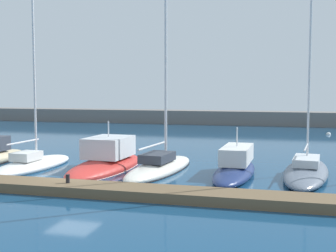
{
  "coord_description": "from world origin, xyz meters",
  "views": [
    {
      "loc": [
        11.33,
        -22.2,
        5.25
      ],
      "look_at": [
        3.96,
        5.52,
        2.83
      ],
      "focal_mm": 47.96,
      "sensor_mm": 36.0,
      "label": 1
    }
  ],
  "objects_px": {
    "sailboat_ivory_sixth": "(160,165)",
    "motorboat_navy_seventh": "(235,167)",
    "sailboat_slate_eighth": "(306,170)",
    "mooring_buoy_white": "(328,135)",
    "dock_bollard": "(68,179)",
    "motorboat_red_fifth": "(107,162)",
    "sailboat_white_fourth": "(33,163)"
  },
  "relations": [
    {
      "from": "sailboat_ivory_sixth",
      "to": "motorboat_navy_seventh",
      "type": "height_order",
      "value": "sailboat_ivory_sixth"
    },
    {
      "from": "sailboat_slate_eighth",
      "to": "mooring_buoy_white",
      "type": "relative_size",
      "value": 37.33
    },
    {
      "from": "mooring_buoy_white",
      "to": "dock_bollard",
      "type": "xyz_separation_m",
      "value": [
        -15.22,
        -33.21,
        0.71
      ]
    },
    {
      "from": "motorboat_red_fifth",
      "to": "motorboat_navy_seventh",
      "type": "distance_m",
      "value": 8.32
    },
    {
      "from": "sailboat_white_fourth",
      "to": "sailboat_ivory_sixth",
      "type": "xyz_separation_m",
      "value": [
        8.33,
        1.12,
        0.06
      ]
    },
    {
      "from": "mooring_buoy_white",
      "to": "dock_bollard",
      "type": "height_order",
      "value": "dock_bollard"
    },
    {
      "from": "sailboat_slate_eighth",
      "to": "motorboat_red_fifth",
      "type": "bearing_deg",
      "value": 99.32
    },
    {
      "from": "sailboat_white_fourth",
      "to": "motorboat_red_fifth",
      "type": "bearing_deg",
      "value": -74.56
    },
    {
      "from": "motorboat_red_fifth",
      "to": "sailboat_slate_eighth",
      "type": "relative_size",
      "value": 0.46
    },
    {
      "from": "motorboat_red_fifth",
      "to": "sailboat_slate_eighth",
      "type": "xyz_separation_m",
      "value": [
        12.45,
        0.87,
        -0.06
      ]
    },
    {
      "from": "sailboat_ivory_sixth",
      "to": "mooring_buoy_white",
      "type": "relative_size",
      "value": 36.32
    },
    {
      "from": "sailboat_ivory_sixth",
      "to": "sailboat_slate_eighth",
      "type": "distance_m",
      "value": 8.92
    },
    {
      "from": "motorboat_navy_seventh",
      "to": "dock_bollard",
      "type": "height_order",
      "value": "motorboat_navy_seventh"
    },
    {
      "from": "sailboat_ivory_sixth",
      "to": "mooring_buoy_white",
      "type": "distance_m",
      "value": 29.26
    },
    {
      "from": "dock_bollard",
      "to": "motorboat_navy_seventh",
      "type": "bearing_deg",
      "value": 40.53
    },
    {
      "from": "sailboat_white_fourth",
      "to": "sailboat_ivory_sixth",
      "type": "height_order",
      "value": "sailboat_ivory_sixth"
    },
    {
      "from": "sailboat_slate_eighth",
      "to": "sailboat_white_fourth",
      "type": "bearing_deg",
      "value": 101.55
    },
    {
      "from": "sailboat_ivory_sixth",
      "to": "motorboat_navy_seventh",
      "type": "xyz_separation_m",
      "value": [
        4.76,
        -0.1,
        0.12
      ]
    },
    {
      "from": "motorboat_navy_seventh",
      "to": "dock_bollard",
      "type": "distance_m",
      "value": 10.11
    },
    {
      "from": "sailboat_slate_eighth",
      "to": "dock_bollard",
      "type": "height_order",
      "value": "sailboat_slate_eighth"
    },
    {
      "from": "motorboat_red_fifth",
      "to": "mooring_buoy_white",
      "type": "bearing_deg",
      "value": -28.36
    },
    {
      "from": "sailboat_ivory_sixth",
      "to": "dock_bollard",
      "type": "distance_m",
      "value": 7.29
    },
    {
      "from": "sailboat_white_fourth",
      "to": "mooring_buoy_white",
      "type": "xyz_separation_m",
      "value": [
        20.63,
        27.66,
        -0.35
      ]
    },
    {
      "from": "sailboat_white_fourth",
      "to": "motorboat_red_fifth",
      "type": "distance_m",
      "value": 4.88
    },
    {
      "from": "motorboat_red_fifth",
      "to": "motorboat_navy_seventh",
      "type": "height_order",
      "value": "motorboat_red_fifth"
    },
    {
      "from": "sailboat_ivory_sixth",
      "to": "sailboat_white_fourth",
      "type": "bearing_deg",
      "value": 104.12
    },
    {
      "from": "motorboat_red_fifth",
      "to": "dock_bollard",
      "type": "distance_m",
      "value": 6.59
    },
    {
      "from": "sailboat_white_fourth",
      "to": "sailboat_slate_eighth",
      "type": "bearing_deg",
      "value": -80.28
    },
    {
      "from": "motorboat_red_fifth",
      "to": "mooring_buoy_white",
      "type": "distance_m",
      "value": 31.02
    },
    {
      "from": "sailboat_slate_eighth",
      "to": "mooring_buoy_white",
      "type": "height_order",
      "value": "sailboat_slate_eighth"
    },
    {
      "from": "sailboat_slate_eighth",
      "to": "mooring_buoy_white",
      "type": "distance_m",
      "value": 26.02
    },
    {
      "from": "sailboat_ivory_sixth",
      "to": "dock_bollard",
      "type": "relative_size",
      "value": 44.82
    }
  ]
}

